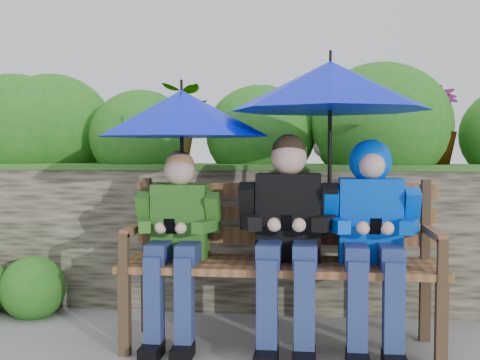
# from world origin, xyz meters

# --- Properties ---
(ground) EXTENTS (60.00, 60.00, 0.00)m
(ground) POSITION_xyz_m (0.00, 0.00, 0.00)
(ground) COLOR slate
(ground) RESTS_ON ground
(garden_backdrop) EXTENTS (8.00, 2.87, 1.84)m
(garden_backdrop) POSITION_xyz_m (-0.12, 1.57, 0.67)
(garden_backdrop) COLOR #333026
(garden_backdrop) RESTS_ON ground
(park_bench) EXTENTS (1.81, 0.53, 0.96)m
(park_bench) POSITION_xyz_m (0.26, -0.03, 0.54)
(park_bench) COLOR #41301F
(park_bench) RESTS_ON ground
(boy_left) EXTENTS (0.48, 0.56, 1.13)m
(boy_left) POSITION_xyz_m (-0.34, -0.12, 0.64)
(boy_left) COLOR #255F1D
(boy_left) RESTS_ON ground
(boy_middle) EXTENTS (0.56, 0.64, 1.22)m
(boy_middle) POSITION_xyz_m (0.30, -0.13, 0.68)
(boy_middle) COLOR black
(boy_middle) RESTS_ON ground
(boy_right) EXTENTS (0.53, 0.64, 1.19)m
(boy_right) POSITION_xyz_m (0.77, -0.11, 0.71)
(boy_right) COLOR #003CBB
(boy_right) RESTS_ON ground
(umbrella_left) EXTENTS (1.02, 1.02, 0.83)m
(umbrella_left) POSITION_xyz_m (-0.32, -0.06, 1.34)
(umbrella_left) COLOR #0011D3
(umbrella_left) RESTS_ON ground
(umbrella_right) EXTENTS (1.14, 1.14, 0.96)m
(umbrella_right) POSITION_xyz_m (0.53, -0.07, 1.49)
(umbrella_right) COLOR #0011D3
(umbrella_right) RESTS_ON ground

